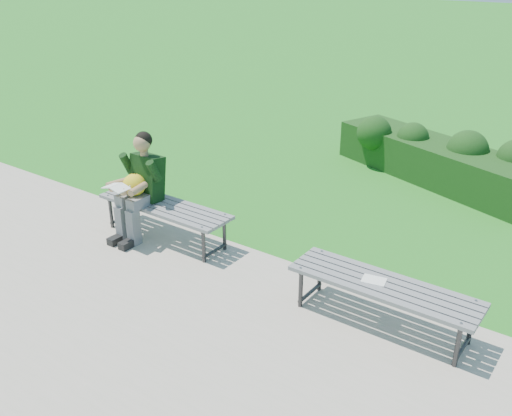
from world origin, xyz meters
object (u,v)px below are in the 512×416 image
(hedge, at_px, (440,157))
(bench_right, at_px, (383,289))
(paper_sheet, at_px, (374,280))
(bench_left, at_px, (164,209))
(seated_boy, at_px, (139,183))

(hedge, bearing_deg, bench_right, -77.71)
(hedge, height_order, paper_sheet, hedge)
(bench_left, distance_m, seated_boy, 0.44)
(bench_left, xyz_separation_m, seated_boy, (-0.30, -0.10, 0.30))
(seated_boy, xyz_separation_m, paper_sheet, (3.13, -0.03, -0.24))
(bench_right, distance_m, paper_sheet, 0.12)
(hedge, relative_size, paper_sheet, 14.57)
(hedge, xyz_separation_m, bench_left, (-2.04, -3.96, 0.04))
(hedge, height_order, bench_right, hedge)
(bench_right, height_order, paper_sheet, bench_right)
(hedge, height_order, bench_left, hedge)
(seated_boy, bearing_deg, paper_sheet, -0.46)
(bench_left, bearing_deg, seated_boy, -161.66)
(hedge, xyz_separation_m, paper_sheet, (0.79, -4.08, 0.10))
(paper_sheet, bearing_deg, bench_right, 0.00)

